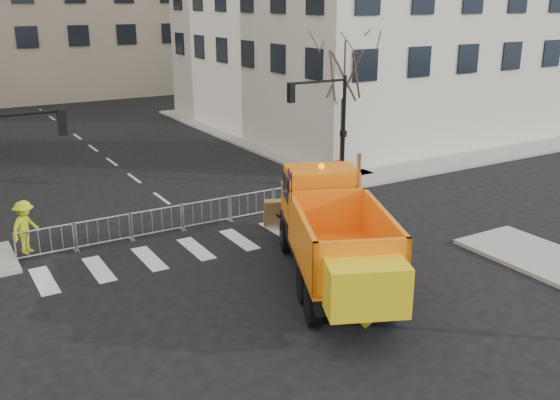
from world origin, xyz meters
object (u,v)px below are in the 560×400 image
worker (25,227)px  newspaper_box (337,172)px  plow_truck (334,233)px  cop_c (340,207)px  cop_a (319,209)px  cop_b (288,217)px

worker → newspaper_box: bearing=-35.9°
plow_truck → cop_c: size_ratio=5.12×
cop_c → plow_truck: bearing=-13.0°
cop_a → newspaper_box: size_ratio=1.53×
plow_truck → newspaper_box: 11.28m
plow_truck → newspaper_box: size_ratio=9.53×
plow_truck → cop_a: size_ratio=6.22×
cop_a → cop_b: cop_b is taller
cop_b → cop_a: bearing=-143.3°
cop_b → newspaper_box: (5.94, 5.06, -0.26)m
cop_a → worker: worker is taller
plow_truck → worker: plow_truck is taller
cop_b → worker: (-8.80, 3.48, 0.16)m
cop_b → worker: bearing=0.3°
cop_b → worker: 9.46m
cop_b → worker: worker is taller
worker → newspaper_box: (14.74, 1.58, -0.42)m
worker → newspaper_box: 14.83m
cop_a → worker: 10.96m
cop_c → newspaper_box: 6.41m
worker → newspaper_box: size_ratio=1.77×
cop_a → cop_c: cop_c is taller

